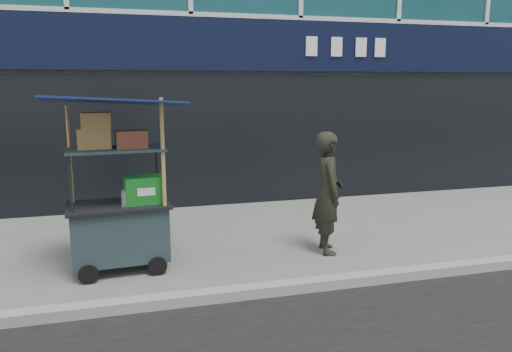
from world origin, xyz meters
name	(u,v)px	position (x,y,z in m)	size (l,w,h in m)	color
ground	(247,289)	(0.00, 0.00, 0.00)	(80.00, 80.00, 0.00)	slate
curb	(252,292)	(0.00, -0.20, 0.06)	(80.00, 0.18, 0.12)	gray
vendor_cart	(120,210)	(-1.32, 0.99, 0.75)	(1.65, 1.22, 2.13)	#1C2C30
vendor_man	(328,193)	(1.34, 0.94, 0.81)	(0.59, 0.39, 1.62)	black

